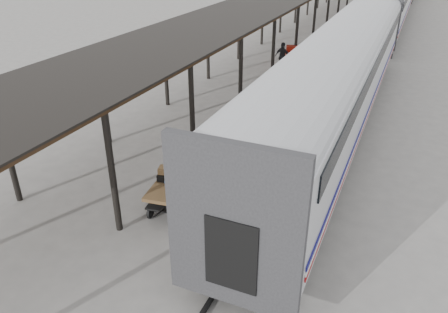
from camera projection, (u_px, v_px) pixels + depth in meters
ground at (189, 205)px, 14.58m from camera, size 160.00×160.00×0.00m
rails at (387, 27)px, 41.07m from camera, size 1.54×150.00×0.12m
baggage_cart at (175, 188)px, 14.35m from camera, size 1.56×2.54×0.86m
suitcase_stack at (176, 172)px, 14.52m from camera, size 1.21×1.19×0.45m
luggage_tug at (293, 58)px, 28.93m from camera, size 1.37×1.75×1.36m
porter at (170, 172)px, 13.27m from camera, size 0.50×0.64×1.56m
pedestrian at (283, 57)px, 28.16m from camera, size 1.15×0.70×1.84m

